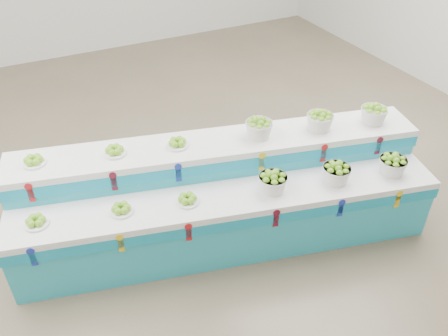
{
  "coord_description": "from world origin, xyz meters",
  "views": [
    {
      "loc": [
        -1.44,
        -4.05,
        3.61
      ],
      "look_at": [
        0.21,
        -0.73,
        0.87
      ],
      "focal_mm": 37.25,
      "sensor_mm": 36.0,
      "label": 1
    }
  ],
  "objects_px": {
    "display_stand": "(224,196)",
    "plate_upper_mid": "(114,150)",
    "basket_lower_left": "(273,182)",
    "basket_upper_right": "(374,114)"
  },
  "relations": [
    {
      "from": "display_stand",
      "to": "plate_upper_mid",
      "type": "relative_size",
      "value": 18.99
    },
    {
      "from": "plate_upper_mid",
      "to": "basket_upper_right",
      "type": "bearing_deg",
      "value": -13.6
    },
    {
      "from": "basket_lower_left",
      "to": "plate_upper_mid",
      "type": "relative_size",
      "value": 1.26
    },
    {
      "from": "basket_lower_left",
      "to": "basket_upper_right",
      "type": "relative_size",
      "value": 1.0
    },
    {
      "from": "basket_lower_left",
      "to": "basket_upper_right",
      "type": "xyz_separation_m",
      "value": [
        1.37,
        0.21,
        0.3
      ]
    },
    {
      "from": "display_stand",
      "to": "basket_lower_left",
      "type": "distance_m",
      "value": 0.59
    },
    {
      "from": "basket_lower_left",
      "to": "basket_upper_right",
      "type": "bearing_deg",
      "value": 8.73
    },
    {
      "from": "display_stand",
      "to": "basket_lower_left",
      "type": "bearing_deg",
      "value": -31.66
    },
    {
      "from": "plate_upper_mid",
      "to": "basket_lower_left",
      "type": "bearing_deg",
      "value": -33.41
    },
    {
      "from": "display_stand",
      "to": "basket_upper_right",
      "type": "distance_m",
      "value": 1.84
    }
  ]
}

